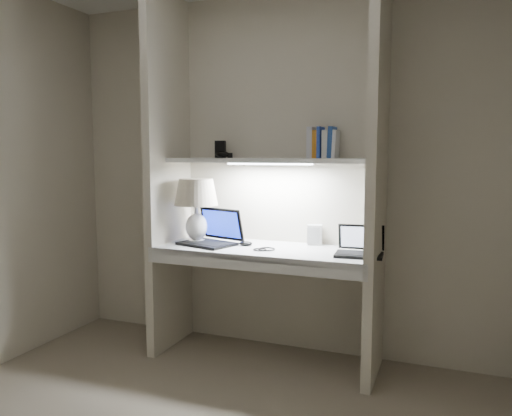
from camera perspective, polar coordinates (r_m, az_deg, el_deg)
The scene contains 17 objects.
back_wall at distance 3.55m, azimuth 2.51°, elevation 3.87°, with size 3.20×0.01×2.50m, color beige.
alcove_panel_left at distance 3.61m, azimuth -10.00°, elevation 3.83°, with size 0.06×0.55×2.50m, color beige.
alcove_panel_right at distance 3.11m, azimuth 13.68°, elevation 3.38°, with size 0.06×0.55×2.50m, color beige.
desk at distance 3.35m, azimuth 0.94°, elevation -4.88°, with size 1.40×0.55×0.04m, color white.
desk_apron at distance 3.12m, azimuth -0.73°, elevation -6.28°, with size 1.46×0.03×0.10m, color silver.
shelf at distance 3.38m, azimuth 1.52°, elevation 5.46°, with size 1.40×0.36×0.03m, color silver.
strip_light at distance 3.38m, azimuth 1.52°, elevation 5.08°, with size 0.60×0.04×0.01m, color white.
table_lamp at distance 3.52m, azimuth -6.86°, elevation 0.94°, with size 0.31×0.31×0.45m.
laptop_main at distance 3.49m, azimuth -4.97°, elevation -3.21°, with size 0.44×0.40×0.24m.
laptop_netbook at distance 3.16m, azimuth 11.77°, elevation -4.53°, with size 0.30×0.27×0.18m.
speaker at distance 3.46m, azimuth 6.73°, elevation -3.06°, with size 0.10×0.07×0.14m, color silver.
mouse at distance 3.40m, azimuth -1.19°, elevation -4.09°, with size 0.09×0.06×0.03m, color black.
cable_coil at distance 3.26m, azimuth 1.22°, elevation -4.71°, with size 0.11×0.11×0.01m, color black.
sticky_note at distance 3.58m, azimuth -5.81°, elevation -3.84°, with size 0.06×0.06×0.00m, color gold.
book_row at distance 3.36m, azimuth 7.67°, elevation 7.33°, with size 0.20×0.14×0.21m.
shelf_box at distance 3.63m, azimuth -4.09°, elevation 6.71°, with size 0.07×0.05×0.12m, color black.
shelf_gadget at distance 3.59m, azimuth -3.88°, elevation 6.13°, with size 0.11×0.08×0.05m, color black.
Camera 1 is at (1.14, -1.86, 1.40)m, focal length 35.00 mm.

